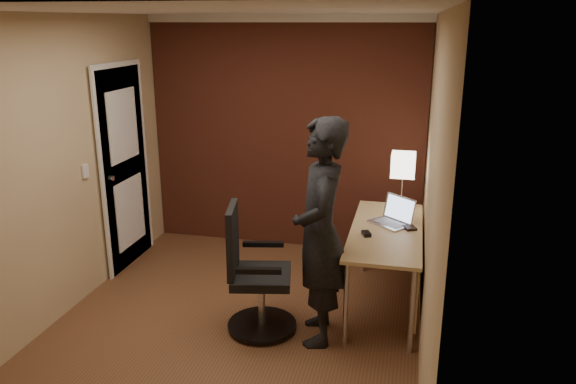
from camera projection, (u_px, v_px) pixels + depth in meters
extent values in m
plane|color=brown|center=(232.00, 330.00, 4.60)|extent=(4.00, 4.00, 0.00)
plane|color=white|center=(221.00, 11.00, 3.87)|extent=(4.00, 4.00, 0.00)
plane|color=tan|center=(286.00, 134.00, 6.10)|extent=(3.00, 0.00, 3.00)
plane|color=tan|center=(74.00, 313.00, 2.37)|extent=(3.00, 0.00, 3.00)
plane|color=tan|center=(51.00, 173.00, 4.56)|extent=(0.00, 4.00, 4.00)
plane|color=tan|center=(431.00, 198.00, 3.92)|extent=(0.00, 4.00, 4.00)
cube|color=brown|center=(286.00, 135.00, 6.08)|extent=(2.98, 0.06, 2.50)
cube|color=silver|center=(285.00, 18.00, 5.71)|extent=(3.00, 0.08, 0.08)
cube|color=silver|center=(43.00, 14.00, 2.06)|extent=(3.00, 0.08, 0.08)
cube|color=silver|center=(36.00, 17.00, 4.20)|extent=(0.08, 4.00, 0.08)
cube|color=silver|center=(438.00, 17.00, 3.57)|extent=(0.08, 4.00, 0.08)
cube|color=silver|center=(124.00, 169.00, 5.65)|extent=(0.05, 0.82, 2.02)
cube|color=silver|center=(125.00, 170.00, 5.65)|extent=(0.02, 0.92, 2.12)
cylinder|color=silver|center=(111.00, 178.00, 5.33)|extent=(0.05, 0.05, 0.05)
cube|color=silver|center=(85.00, 171.00, 5.00)|extent=(0.02, 0.08, 0.12)
cube|color=#D5B57B|center=(386.00, 231.00, 4.79)|extent=(0.60, 1.50, 0.03)
cube|color=#D5B57B|center=(418.00, 264.00, 4.82)|extent=(0.02, 1.38, 0.54)
cylinder|color=silver|center=(346.00, 304.00, 4.31)|extent=(0.04, 0.04, 0.70)
cylinder|color=silver|center=(363.00, 239.00, 5.60)|extent=(0.04, 0.04, 0.70)
cylinder|color=silver|center=(412.00, 311.00, 4.20)|extent=(0.04, 0.04, 0.70)
cylinder|color=silver|center=(414.00, 243.00, 5.49)|extent=(0.04, 0.04, 0.70)
cube|color=silver|center=(401.00, 207.00, 5.33)|extent=(0.11, 0.11, 0.01)
cylinder|color=silver|center=(402.00, 191.00, 5.28)|extent=(0.01, 0.01, 0.30)
cube|color=white|center=(403.00, 165.00, 5.21)|extent=(0.22, 0.22, 0.22)
cube|color=silver|center=(390.00, 223.00, 4.90)|extent=(0.40, 0.39, 0.01)
cube|color=silver|center=(399.00, 208.00, 4.93)|extent=(0.29, 0.26, 0.22)
cube|color=#B2CCF2|center=(399.00, 209.00, 4.93)|extent=(0.26, 0.23, 0.19)
cube|color=gray|center=(390.00, 223.00, 4.89)|extent=(0.30, 0.28, 0.00)
cube|color=black|center=(366.00, 234.00, 4.65)|extent=(0.09, 0.12, 0.03)
cube|color=black|center=(410.00, 228.00, 4.79)|extent=(0.13, 0.14, 0.02)
cylinder|color=black|center=(262.00, 325.00, 4.62)|extent=(0.57, 0.57, 0.03)
cylinder|color=silver|center=(262.00, 301.00, 4.55)|extent=(0.06, 0.06, 0.42)
cube|color=black|center=(261.00, 276.00, 4.49)|extent=(0.55, 0.55, 0.07)
cube|color=black|center=(233.00, 240.00, 4.40)|extent=(0.13, 0.43, 0.56)
cube|color=black|center=(263.00, 244.00, 4.69)|extent=(0.35, 0.12, 0.04)
cube|color=black|center=(259.00, 271.00, 4.19)|extent=(0.35, 0.12, 0.04)
imported|color=black|center=(320.00, 233.00, 4.27)|extent=(0.55, 0.72, 1.78)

